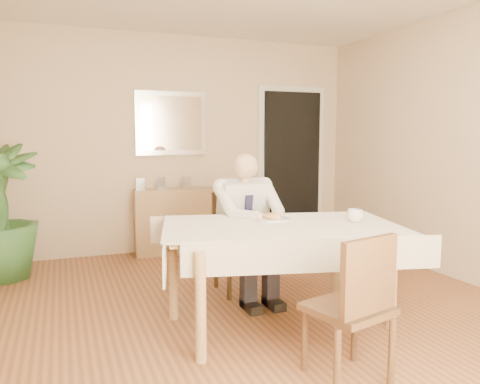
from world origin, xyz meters
name	(u,v)px	position (x,y,z in m)	size (l,w,h in m)	color
room	(257,149)	(0.00, 0.00, 1.30)	(5.00, 5.02, 2.60)	brown
doorway	(291,166)	(1.55, 2.46, 1.00)	(0.96, 0.07, 2.10)	silver
mirror	(171,123)	(-0.07, 2.47, 1.55)	(0.86, 0.04, 0.76)	silver
dining_table	(281,236)	(0.15, -0.09, 0.67)	(1.95, 1.41, 0.75)	tan
chair_far	(238,235)	(0.15, 0.79, 0.50)	(0.42, 0.42, 0.89)	#452B16
chair_near	(356,302)	(0.15, -1.03, 0.49)	(0.50, 0.51, 0.87)	#452B16
seated_man	(250,219)	(0.15, 0.51, 0.69)	(0.48, 0.72, 1.24)	silver
plate	(273,219)	(0.17, 0.09, 0.76)	(0.26, 0.26, 0.02)	white
food	(273,216)	(0.17, 0.09, 0.78)	(0.14, 0.14, 0.06)	olive
knife	(281,218)	(0.21, 0.03, 0.78)	(0.01, 0.01, 0.13)	silver
fork	(271,219)	(0.13, 0.03, 0.78)	(0.01, 0.01, 0.13)	silver
coffee_mug	(355,216)	(0.71, -0.20, 0.80)	(0.12, 0.12, 0.10)	white
sideboard	(176,221)	(-0.07, 2.32, 0.39)	(0.97, 0.33, 0.77)	tan
photo_frame_left	(141,184)	(-0.48, 2.33, 0.84)	(0.10, 0.02, 0.14)	silver
photo_frame_center	(161,183)	(-0.23, 2.36, 0.84)	(0.10, 0.02, 0.14)	silver
photo_frame_right	(186,182)	(0.07, 2.35, 0.84)	(0.10, 0.02, 0.14)	silver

